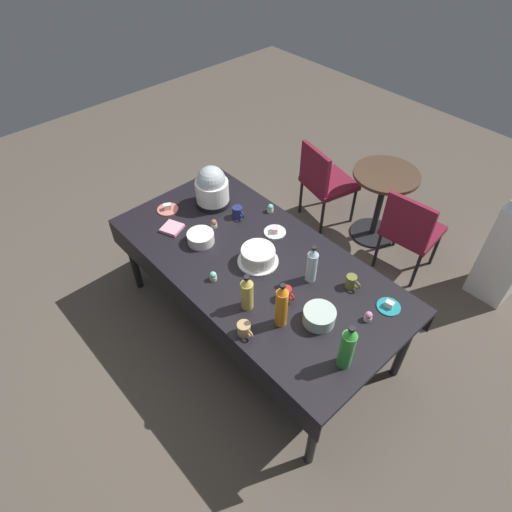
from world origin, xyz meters
The scene contains 25 objects.
ground centered at (0.00, 0.00, 0.00)m, with size 9.00×9.00×0.00m, color brown.
potluck_table centered at (0.00, 0.00, 0.69)m, with size 2.20×1.10×0.75m.
frosted_layer_cake centered at (0.01, 0.01, 0.81)m, with size 0.29×0.29×0.12m.
slow_cooker centered at (-0.72, 0.19, 0.91)m, with size 0.27×0.27×0.34m.
glass_salad_bowl centered at (0.65, -0.07, 0.80)m, with size 0.20×0.20×0.09m, color #B2C6BC.
ceramic_snack_bowl centered at (-0.42, -0.16, 0.79)m, with size 0.20×0.20×0.08m, color silver.
dessert_plate_coral centered at (-0.90, -0.13, 0.76)m, with size 0.17×0.17×0.05m.
dessert_plate_teal centered at (0.87, 0.35, 0.76)m, with size 0.15×0.15×0.05m.
dessert_plate_white centered at (-0.13, 0.31, 0.76)m, with size 0.17×0.17×0.05m.
cupcake_cocoa centered at (-0.49, 0.01, 0.78)m, with size 0.05×0.05×0.07m.
cupcake_berry centered at (0.84, 0.17, 0.78)m, with size 0.05×0.05×0.07m.
cupcake_mint centered at (-0.07, -0.33, 0.78)m, with size 0.05×0.05×0.07m.
cupcake_vanilla centered at (-0.33, 0.46, 0.78)m, with size 0.05×0.05×0.07m.
soda_bottle_orange_juice centered at (0.50, -0.25, 0.91)m, with size 0.08×0.08×0.35m.
soda_bottle_ginger_ale centered at (0.26, -0.31, 0.88)m, with size 0.08×0.08×0.27m.
soda_bottle_lime_soda centered at (0.94, -0.18, 0.91)m, with size 0.08×0.08×0.34m.
soda_bottle_water centered at (0.37, 0.16, 0.89)m, with size 0.07×0.07×0.30m.
coffee_mug_navy centered at (-0.46, 0.22, 0.79)m, with size 0.12×0.08×0.09m.
coffee_mug_tan centered at (0.41, -0.46, 0.79)m, with size 0.12×0.08×0.08m.
coffee_mug_olive centered at (0.60, 0.31, 0.80)m, with size 0.11×0.07×0.09m.
coffee_mug_red centered at (0.38, -0.08, 0.79)m, with size 0.11×0.07×0.09m.
paper_napkin_stack centered at (-0.68, -0.24, 0.76)m, with size 0.14×0.14×0.02m, color pink.
maroon_chair_left centered at (-0.57, 1.40, 0.49)m, with size 0.53×0.53×0.85m.
maroon_chair_right centered at (0.41, 1.40, 0.49)m, with size 0.48×0.48×0.85m.
round_cafe_table centered at (-0.05, 1.63, 0.50)m, with size 0.60×0.60×0.72m.
Camera 1 is at (1.60, -1.46, 2.94)m, focal length 30.81 mm.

